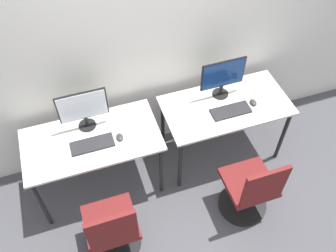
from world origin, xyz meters
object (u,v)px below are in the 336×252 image
keyboard_left (92,144)px  mouse_left (120,137)px  monitor_right (223,77)px  office_chair_left (113,231)px  mouse_right (253,102)px  office_chair_right (250,191)px  keyboard_right (231,111)px  monitor_left (83,108)px

keyboard_left → mouse_left: 0.25m
keyboard_left → monitor_right: bearing=9.4°
office_chair_left → mouse_left: bearing=67.9°
mouse_right → office_chair_right: office_chair_right is taller
keyboard_left → office_chair_left: bearing=-91.5°
keyboard_left → mouse_left: mouse_left is taller
monitor_right → mouse_right: monitor_right is taller
keyboard_right → monitor_left: bearing=168.7°
office_chair_left → monitor_right: 1.72m
keyboard_left → monitor_left: bearing=90.0°
mouse_left → mouse_right: same height
mouse_right → office_chair_right: 0.85m
monitor_left → keyboard_right: 1.37m
office_chair_left → keyboard_right: size_ratio=2.34×
keyboard_left → mouse_right: size_ratio=4.24×
mouse_left → mouse_right: (1.33, 0.00, 0.00)m
keyboard_left → mouse_right: 1.58m
monitor_right → office_chair_right: monitor_right is taller
keyboard_left → office_chair_right: bearing=-28.0°
mouse_right → monitor_right: bearing=138.7°
monitor_right → office_chair_right: 1.10m
office_chair_left → mouse_right: bearing=22.4°
keyboard_right → office_chair_right: size_ratio=0.43×
keyboard_left → office_chair_right: (1.28, -0.68, -0.40)m
mouse_right → office_chair_right: (-0.30, -0.68, -0.41)m
office_chair_left → keyboard_left: bearing=88.5°
monitor_left → mouse_left: size_ratio=4.91×
monitor_right → mouse_left: bearing=-168.3°
office_chair_left → office_chair_right: size_ratio=1.00×
monitor_right → mouse_right: size_ratio=4.91×
monitor_left → mouse_right: size_ratio=4.91×
monitor_right → keyboard_right: bearing=-90.0°
keyboard_right → office_chair_right: 0.77m
keyboard_left → office_chair_left: size_ratio=0.43×
office_chair_left → mouse_right: office_chair_left is taller
keyboard_right → mouse_right: size_ratio=4.24×
keyboard_right → mouse_right: (0.25, 0.03, 0.01)m
keyboard_right → office_chair_right: bearing=-94.1°
mouse_left → keyboard_right: mouse_left is taller
keyboard_left → monitor_right: (1.33, 0.22, 0.22)m
keyboard_left → keyboard_right: same height
mouse_left → monitor_right: monitor_right is taller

